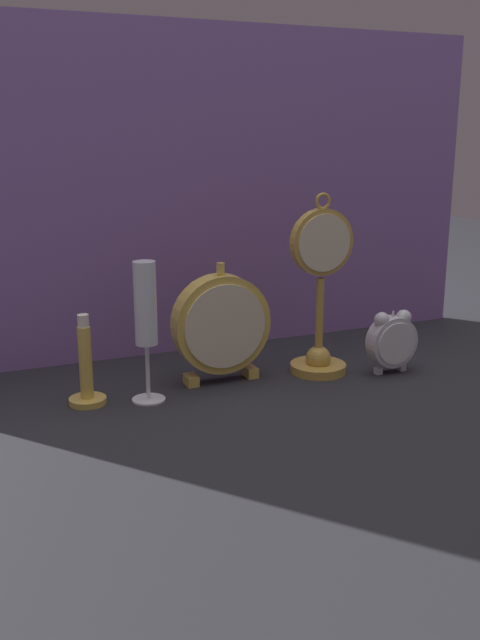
# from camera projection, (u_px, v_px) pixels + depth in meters

# --- Properties ---
(ground_plane) EXTENTS (4.00, 4.00, 0.00)m
(ground_plane) POSITION_uv_depth(u_px,v_px,m) (259.00, 403.00, 1.15)
(ground_plane) COLOR #232328
(fabric_backdrop_drape) EXTENTS (1.24, 0.01, 0.62)m
(fabric_backdrop_drape) POSITION_uv_depth(u_px,v_px,m) (190.00, 193.00, 1.36)
(fabric_backdrop_drape) COLOR #8460A8
(fabric_backdrop_drape) RESTS_ON ground_plane
(pocket_watch_on_stand) EXTENTS (0.12, 0.10, 0.32)m
(pocket_watch_on_stand) POSITION_uv_depth(u_px,v_px,m) (320.00, 302.00, 1.26)
(pocket_watch_on_stand) COLOR gold
(pocket_watch_on_stand) RESTS_ON ground_plane
(alarm_clock_twin_bell) EXTENTS (0.09, 0.03, 0.12)m
(alarm_clock_twin_bell) POSITION_uv_depth(u_px,v_px,m) (392.00, 339.00, 1.28)
(alarm_clock_twin_bell) COLOR silver
(alarm_clock_twin_bell) RESTS_ON ground_plane
(mantel_clock_silver) EXTENTS (0.17, 0.04, 0.21)m
(mantel_clock_silver) POSITION_uv_depth(u_px,v_px,m) (221.00, 325.00, 1.22)
(mantel_clock_silver) COLOR gold
(mantel_clock_silver) RESTS_ON ground_plane
(champagne_flute) EXTENTS (0.05, 0.05, 0.23)m
(champagne_flute) POSITION_uv_depth(u_px,v_px,m) (146.00, 315.00, 1.12)
(champagne_flute) COLOR silver
(champagne_flute) RESTS_ON ground_plane
(brass_candlestick) EXTENTS (0.06, 0.06, 0.15)m
(brass_candlestick) POSITION_uv_depth(u_px,v_px,m) (86.00, 374.00, 1.14)
(brass_candlestick) COLOR gold
(brass_candlestick) RESTS_ON ground_plane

